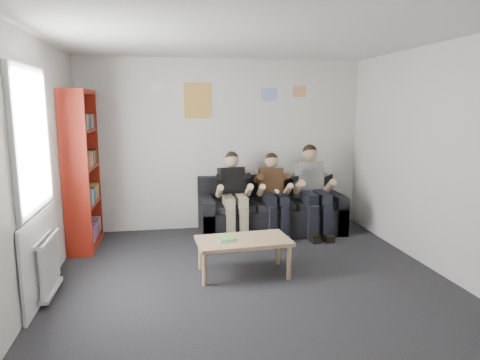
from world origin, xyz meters
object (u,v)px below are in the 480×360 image
(bookshelf, at_px, (83,170))
(sofa, at_px, (270,213))
(person_left, at_px, (234,195))
(coffee_table, at_px, (243,243))
(person_middle, at_px, (274,195))
(person_right, at_px, (313,191))

(bookshelf, bearing_deg, sofa, 5.73)
(bookshelf, xyz_separation_m, person_left, (2.12, 0.03, -0.45))
(sofa, relative_size, bookshelf, 1.01)
(coffee_table, bearing_deg, person_left, 85.26)
(sofa, bearing_deg, coffee_table, -114.22)
(coffee_table, bearing_deg, bookshelf, 144.92)
(sofa, xyz_separation_m, coffee_table, (-0.74, -1.64, 0.07))
(person_middle, height_order, person_right, person_right)
(coffee_table, bearing_deg, sofa, 65.78)
(person_left, bearing_deg, bookshelf, 172.38)
(coffee_table, height_order, person_middle, person_middle)
(coffee_table, distance_m, person_right, 2.00)
(person_left, distance_m, person_right, 1.24)
(bookshelf, bearing_deg, person_left, 1.78)
(coffee_table, distance_m, person_left, 1.47)
(sofa, relative_size, person_middle, 1.76)
(sofa, xyz_separation_m, bookshelf, (-2.74, -0.23, 0.79))
(person_left, bearing_deg, sofa, 9.35)
(sofa, height_order, person_right, person_right)
(sofa, bearing_deg, person_middle, -90.00)
(sofa, xyz_separation_m, person_left, (-0.62, -0.20, 0.34))
(sofa, distance_m, bookshelf, 2.86)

